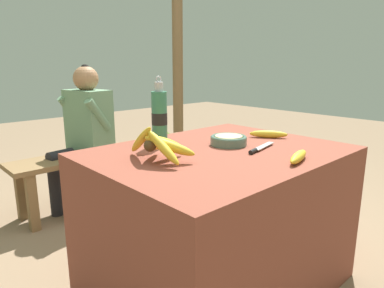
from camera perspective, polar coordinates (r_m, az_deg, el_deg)
ground_plane at (r=1.90m, az=4.09°, el=-22.03°), size 12.00×12.00×0.00m
market_counter at (r=1.72m, az=4.29°, el=-12.42°), size 1.15×0.90×0.70m
banana_bunch_ripe at (r=1.40m, az=-5.52°, el=0.01°), size 0.21×0.34×0.16m
serving_bowl at (r=1.69m, az=6.11°, el=0.72°), size 0.18×0.18×0.05m
water_bottle at (r=1.67m, az=-5.45°, el=4.45°), size 0.08×0.08×0.34m
loose_banana_front at (r=1.47m, az=17.31°, el=-2.04°), size 0.20×0.09×0.04m
loose_banana_side at (r=1.89m, az=12.71°, el=1.60°), size 0.15×0.19×0.04m
knife at (r=1.61m, az=11.02°, el=-0.76°), size 0.24×0.08×0.02m
wooden_bench at (r=2.84m, az=-12.69°, el=-2.04°), size 1.60×0.32×0.43m
seated_vendor at (r=2.63m, az=-17.68°, el=2.40°), size 0.44×0.42×1.09m
banana_bunch_green at (r=3.07m, az=-5.18°, el=1.92°), size 0.17×0.30×0.13m
support_post_far at (r=3.64m, az=-2.44°, el=17.42°), size 0.11×0.11×2.72m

